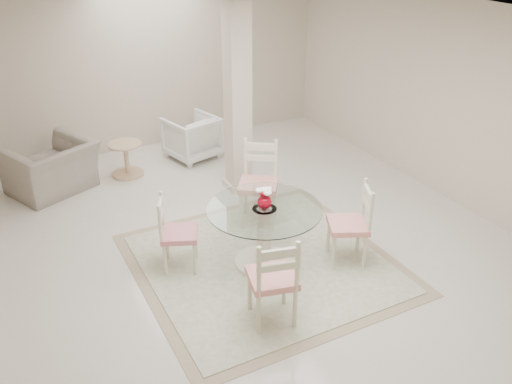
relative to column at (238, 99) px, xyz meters
name	(u,v)px	position (x,y,z in m)	size (l,w,h in m)	color
ground	(248,236)	(-0.50, -1.30, -1.35)	(7.00, 7.00, 0.00)	beige
room_shell	(247,94)	(-0.50, -1.30, 0.51)	(6.02, 7.02, 2.71)	beige
column	(238,99)	(0.00, 0.00, 0.00)	(0.30, 0.30, 2.70)	beige
area_rug	(264,263)	(-0.61, -1.92, -1.34)	(2.83, 2.83, 0.02)	tan
dining_table	(264,236)	(-0.61, -1.92, -0.97)	(1.28, 1.28, 0.74)	beige
red_vase	(265,198)	(-0.61, -1.92, -0.49)	(0.19, 0.18, 0.25)	#9F0417
dining_chair_east	(355,219)	(0.32, -2.33, -0.78)	(0.58, 0.58, 1.08)	beige
dining_chair_north	(259,177)	(-0.18, -0.98, -0.72)	(0.67, 0.67, 1.20)	#EFE4C5
dining_chair_west	(173,228)	(-1.54, -1.51, -0.83)	(0.52, 0.52, 1.00)	beige
dining_chair_south	(274,275)	(-1.01, -2.86, -0.76)	(0.54, 0.54, 1.11)	beige
recliner_taupe	(51,168)	(-2.44, 1.15, -0.98)	(1.13, 0.99, 0.73)	gray
armchair_white	(192,137)	(-0.19, 1.36, -1.00)	(0.75, 0.77, 0.70)	white
side_table	(127,160)	(-1.34, 1.18, -1.11)	(0.50, 0.50, 0.52)	#D7B584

